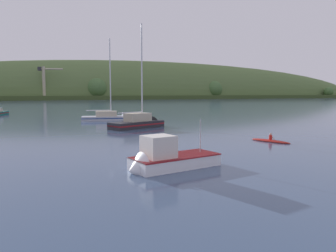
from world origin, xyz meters
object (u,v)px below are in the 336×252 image
object	(u,v)px
sailboat_far_left	(112,118)
dockside_crane	(45,83)
sailboat_near_mooring	(142,125)
canoe_with_paddler	(270,141)
fishing_boat_moored	(167,162)

from	to	relation	value
sailboat_far_left	dockside_crane	bearing A→B (deg)	102.43
sailboat_near_mooring	canoe_with_paddler	world-z (taller)	sailboat_near_mooring
sailboat_far_left	sailboat_near_mooring	bearing A→B (deg)	-74.68
sailboat_near_mooring	canoe_with_paddler	bearing A→B (deg)	-90.17
sailboat_near_mooring	sailboat_far_left	xyz separation A→B (m)	(-1.74, 14.16, -0.06)
fishing_boat_moored	sailboat_far_left	bearing A→B (deg)	-108.71
dockside_crane	canoe_with_paddler	bearing A→B (deg)	-77.91
dockside_crane	sailboat_near_mooring	bearing A→B (deg)	-79.86
sailboat_near_mooring	fishing_boat_moored	bearing A→B (deg)	-128.00
sailboat_far_left	canoe_with_paddler	world-z (taller)	sailboat_far_left
dockside_crane	sailboat_far_left	world-z (taller)	dockside_crane
sailboat_near_mooring	sailboat_far_left	bearing A→B (deg)	71.03
fishing_boat_moored	canoe_with_paddler	world-z (taller)	fishing_boat_moored
sailboat_far_left	fishing_boat_moored	xyz separation A→B (m)	(-3.60, -39.27, 0.13)
sailboat_near_mooring	fishing_boat_moored	world-z (taller)	sailboat_near_mooring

